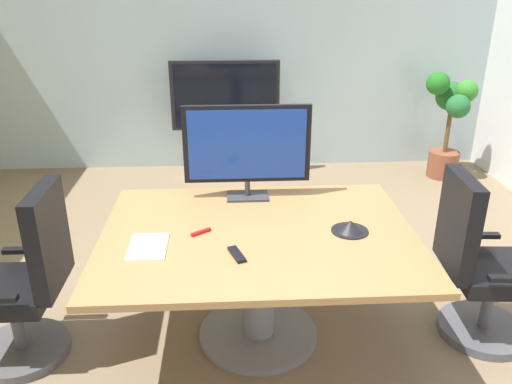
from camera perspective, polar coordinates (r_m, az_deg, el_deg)
name	(u,v)px	position (r m, az deg, el deg)	size (l,w,h in m)	color
ground_plane	(237,324)	(3.54, -2.12, -14.40)	(7.38, 7.38, 0.00)	#7A664C
wall_back_glass_partition	(229,49)	(6.06, -3.03, 15.56)	(6.14, 0.10, 2.76)	#9EB2B7
conference_table	(258,257)	(3.13, 0.26, -7.27)	(1.85, 1.40, 0.75)	olive
office_chair_left	(27,290)	(3.32, -24.09, -9.95)	(0.60, 0.57, 1.09)	#4C4C51
office_chair_right	(478,273)	(3.48, 23.45, -8.23)	(0.61, 0.59, 1.09)	#4C4C51
tv_monitor	(247,147)	(3.39, -1.00, 5.06)	(0.84, 0.18, 0.64)	#333338
wall_display_unit	(226,138)	(5.90, -3.33, 6.05)	(1.20, 0.36, 1.31)	#B7BABC
potted_plant	(449,116)	(6.17, 20.67, 7.87)	(0.58, 0.59, 1.20)	brown
conference_phone	(350,227)	(3.08, 10.40, -3.81)	(0.22, 0.22, 0.07)	black
remote_control	(237,254)	(2.79, -2.13, -6.94)	(0.05, 0.17, 0.02)	black
whiteboard_marker	(201,232)	(3.03, -6.14, -4.45)	(0.13, 0.02, 0.02)	red
paper_notepad	(148,246)	(2.94, -11.90, -5.94)	(0.21, 0.30, 0.01)	white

